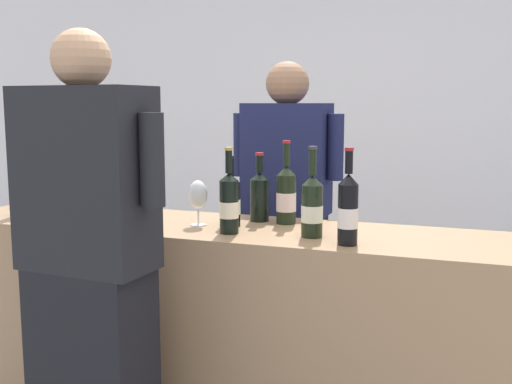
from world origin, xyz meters
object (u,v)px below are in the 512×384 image
(wine_bottle_3, at_px, (41,183))
(wine_bottle_1, at_px, (260,195))
(wine_bottle_4, at_px, (348,209))
(wine_bottle_6, at_px, (312,206))
(wine_bottle_0, at_px, (286,195))
(wine_glass, at_px, (198,196))
(wine_bottle_2, at_px, (231,201))
(wine_bottle_9, at_px, (21,190))
(wine_bottle_7, at_px, (229,203))
(wine_bottle_5, at_px, (42,187))
(person_server, at_px, (286,230))
(person_guest, at_px, (90,285))

(wine_bottle_3, bearing_deg, wine_bottle_1, 0.26)
(wine_bottle_4, distance_m, wine_bottle_6, 0.18)
(wine_bottle_0, bearing_deg, wine_glass, -153.55)
(wine_bottle_6, bearing_deg, wine_bottle_2, 166.43)
(wine_bottle_4, xyz_separation_m, wine_bottle_6, (-0.15, 0.09, -0.01))
(wine_bottle_3, relative_size, wine_bottle_9, 1.09)
(wine_bottle_7, bearing_deg, wine_bottle_6, 7.83)
(wine_bottle_2, bearing_deg, wine_bottle_7, -71.04)
(wine_bottle_3, height_order, wine_bottle_9, wine_bottle_3)
(wine_bottle_3, relative_size, wine_bottle_5, 1.01)
(wine_bottle_4, xyz_separation_m, wine_bottle_9, (-1.51, 0.08, -0.01))
(wine_bottle_4, height_order, wine_bottle_9, wine_bottle_4)
(wine_bottle_0, xyz_separation_m, wine_glass, (-0.33, -0.17, 0.00))
(wine_bottle_6, bearing_deg, person_server, 114.19)
(wine_bottle_4, bearing_deg, person_server, 120.85)
(wine_bottle_1, relative_size, wine_bottle_4, 0.84)
(wine_bottle_1, distance_m, wine_bottle_4, 0.55)
(wine_bottle_5, distance_m, person_server, 1.20)
(wine_bottle_3, bearing_deg, wine_bottle_7, -13.80)
(wine_bottle_4, height_order, person_server, person_server)
(person_server, bearing_deg, wine_bottle_9, -145.65)
(wine_bottle_5, height_order, wine_bottle_7, wine_bottle_7)
(wine_bottle_1, xyz_separation_m, wine_bottle_3, (-1.14, -0.01, 0.00))
(wine_bottle_9, xyz_separation_m, person_guest, (0.69, -0.49, -0.24))
(wine_bottle_1, xyz_separation_m, wine_bottle_6, (0.29, -0.23, 0.01))
(wine_bottle_1, height_order, wine_bottle_6, wine_bottle_6)
(wine_bottle_6, distance_m, wine_bottle_9, 1.35)
(wine_bottle_3, height_order, wine_bottle_7, same)
(wine_bottle_4, height_order, wine_bottle_7, wine_bottle_4)
(wine_bottle_2, height_order, wine_bottle_6, wine_bottle_6)
(wine_bottle_3, distance_m, wine_bottle_5, 0.21)
(wine_bottle_1, xyz_separation_m, wine_bottle_7, (-0.03, -0.28, 0.01))
(wine_bottle_3, bearing_deg, wine_bottle_0, -0.40)
(wine_bottle_4, bearing_deg, wine_bottle_7, 175.04)
(wine_bottle_3, bearing_deg, wine_bottle_2, -7.48)
(wine_bottle_2, distance_m, person_guest, 0.69)
(wine_bottle_5, distance_m, wine_bottle_6, 1.31)
(wine_bottle_6, bearing_deg, wine_bottle_9, -179.59)
(wine_bottle_2, relative_size, wine_bottle_5, 0.88)
(wine_bottle_3, bearing_deg, wine_glass, -10.58)
(wine_bottle_6, distance_m, wine_glass, 0.51)
(wine_bottle_0, distance_m, wine_bottle_9, 1.20)
(wine_bottle_0, height_order, wine_bottle_2, wine_bottle_0)
(wine_bottle_7, xyz_separation_m, wine_bottle_9, (-1.03, 0.03, -0.00))
(wine_bottle_4, height_order, wine_bottle_6, wine_bottle_4)
(wine_bottle_5, xyz_separation_m, wine_glass, (0.80, -0.02, -0.00))
(wine_bottle_0, relative_size, wine_bottle_4, 1.00)
(wine_bottle_1, bearing_deg, wine_bottle_2, -117.01)
(wine_bottle_1, distance_m, person_server, 0.53)
(wine_bottle_7, height_order, person_guest, person_guest)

